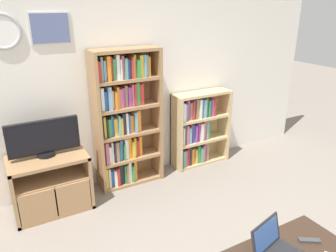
{
  "coord_description": "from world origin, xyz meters",
  "views": [
    {
      "loc": [
        -1.49,
        -1.24,
        2.14
      ],
      "look_at": [
        -0.07,
        1.28,
        1.04
      ],
      "focal_mm": 35.0,
      "sensor_mm": 36.0,
      "label": 1
    }
  ],
  "objects_px": {
    "laptop": "(273,247)",
    "remote_near_laptop": "(309,240)",
    "television": "(44,138)",
    "bookshelf_short": "(196,129)",
    "bookshelf_tall": "(123,119)",
    "tv_stand": "(51,183)"
  },
  "relations": [
    {
      "from": "television",
      "to": "bookshelf_tall",
      "type": "height_order",
      "value": "bookshelf_tall"
    },
    {
      "from": "television",
      "to": "laptop",
      "type": "height_order",
      "value": "television"
    },
    {
      "from": "tv_stand",
      "to": "bookshelf_tall",
      "type": "bearing_deg",
      "value": 8.87
    },
    {
      "from": "bookshelf_tall",
      "to": "laptop",
      "type": "height_order",
      "value": "bookshelf_tall"
    },
    {
      "from": "bookshelf_tall",
      "to": "remote_near_laptop",
      "type": "xyz_separation_m",
      "value": [
        0.59,
        -2.21,
        -0.39
      ]
    },
    {
      "from": "laptop",
      "to": "remote_near_laptop",
      "type": "relative_size",
      "value": 2.44
    },
    {
      "from": "tv_stand",
      "to": "laptop",
      "type": "height_order",
      "value": "laptop"
    },
    {
      "from": "bookshelf_tall",
      "to": "remote_near_laptop",
      "type": "distance_m",
      "value": 2.32
    },
    {
      "from": "tv_stand",
      "to": "television",
      "type": "xyz_separation_m",
      "value": [
        -0.0,
        0.04,
        0.51
      ]
    },
    {
      "from": "bookshelf_tall",
      "to": "laptop",
      "type": "xyz_separation_m",
      "value": [
        0.25,
        -2.16,
        -0.34
      ]
    },
    {
      "from": "bookshelf_short",
      "to": "bookshelf_tall",
      "type": "bearing_deg",
      "value": -179.53
    },
    {
      "from": "tv_stand",
      "to": "laptop",
      "type": "relative_size",
      "value": 2.06
    },
    {
      "from": "television",
      "to": "laptop",
      "type": "xyz_separation_m",
      "value": [
        1.17,
        -2.06,
        -0.32
      ]
    },
    {
      "from": "tv_stand",
      "to": "television",
      "type": "bearing_deg",
      "value": 90.73
    },
    {
      "from": "television",
      "to": "remote_near_laptop",
      "type": "bearing_deg",
      "value": -54.42
    },
    {
      "from": "television",
      "to": "bookshelf_short",
      "type": "height_order",
      "value": "bookshelf_short"
    },
    {
      "from": "tv_stand",
      "to": "laptop",
      "type": "bearing_deg",
      "value": -59.87
    },
    {
      "from": "television",
      "to": "bookshelf_short",
      "type": "bearing_deg",
      "value": 3.15
    },
    {
      "from": "bookshelf_tall",
      "to": "remote_near_laptop",
      "type": "relative_size",
      "value": 10.51
    },
    {
      "from": "bookshelf_short",
      "to": "remote_near_laptop",
      "type": "bearing_deg",
      "value": -101.79
    },
    {
      "from": "television",
      "to": "bookshelf_tall",
      "type": "relative_size",
      "value": 0.43
    },
    {
      "from": "television",
      "to": "tv_stand",
      "type": "bearing_deg",
      "value": -89.27
    }
  ]
}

